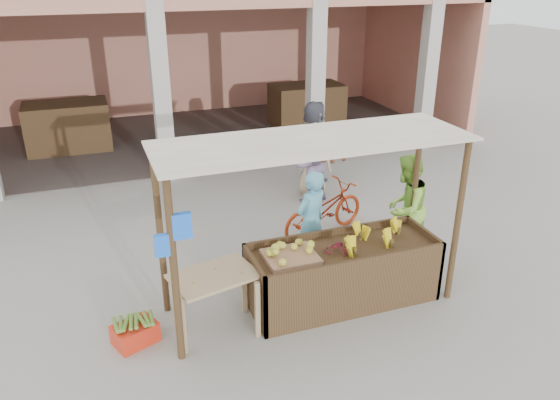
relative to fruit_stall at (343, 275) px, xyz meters
name	(u,v)px	position (x,y,z in m)	size (l,w,h in m)	color
ground	(309,307)	(-0.50, 0.00, -0.40)	(60.00, 60.00, 0.00)	gray
market_building	(180,33)	(-0.45, 8.93, 2.30)	(14.40, 6.40, 4.20)	tan
fruit_stall	(343,275)	(0.00, 0.00, 0.00)	(2.60, 0.95, 0.80)	#513A20
stall_awning	(309,172)	(-0.51, 0.06, 1.58)	(4.09, 1.35, 2.39)	#513A20
banana_heap	(375,238)	(0.47, 0.01, 0.49)	(1.00, 0.55, 0.18)	yellow
melon_tray	(291,253)	(-0.77, 0.02, 0.49)	(0.68, 0.59, 0.19)	#9F7352
berry_heap	(339,247)	(-0.09, -0.01, 0.47)	(0.41, 0.34, 0.13)	maroon
side_table	(214,284)	(-1.83, -0.08, 0.30)	(1.16, 0.91, 0.84)	tan
papaya_pile	(213,267)	(-1.83, -0.08, 0.55)	(0.78, 0.45, 0.22)	#479731
red_crate	(135,333)	(-2.84, 0.03, -0.27)	(0.51, 0.37, 0.27)	red
plantain_bundle	(134,322)	(-2.84, 0.03, -0.09)	(0.41, 0.29, 0.08)	#597E2E
produce_sacks	(334,150)	(2.40, 5.37, -0.13)	(0.90, 0.68, 0.55)	maroon
vendor_blue	(311,218)	(-0.08, 0.95, 0.46)	(0.65, 0.47, 1.72)	#5FB8D7
vendor_green	(405,205)	(1.44, 0.77, 0.52)	(0.88, 0.51, 1.83)	#89C740
motorcycle	(324,209)	(0.60, 1.98, 0.07)	(1.81, 0.62, 0.95)	#AA3211
shopper_c	(313,156)	(1.13, 3.68, 0.43)	(0.80, 0.52, 1.66)	tan
shopper_d	(314,139)	(1.49, 4.48, 0.52)	(1.70, 0.70, 1.84)	#474853
shopper_f	(310,161)	(0.95, 3.43, 0.43)	(0.81, 0.46, 1.65)	gray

